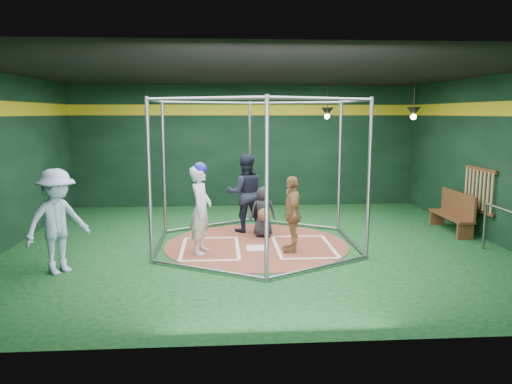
{
  "coord_description": "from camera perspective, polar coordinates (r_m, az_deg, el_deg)",
  "views": [
    {
      "loc": [
        -0.71,
        -10.04,
        2.71
      ],
      "look_at": [
        0.0,
        0.1,
        1.1
      ],
      "focal_mm": 35.0,
      "sensor_mm": 36.0,
      "label": 1
    }
  ],
  "objects": [
    {
      "name": "batter_box_right",
      "position": [
        10.29,
        5.45,
        -6.22
      ],
      "size": [
        1.17,
        1.77,
        0.01
      ],
      "color": "white",
      "rests_on": "clay_disc"
    },
    {
      "name": "batter_figure",
      "position": [
        9.69,
        -6.33,
        -1.85
      ],
      "size": [
        0.54,
        0.7,
        1.78
      ],
      "color": "silver",
      "rests_on": "clay_disc"
    },
    {
      "name": "visitor_leopard",
      "position": [
        9.79,
        4.16,
        -2.52
      ],
      "size": [
        0.41,
        0.89,
        1.5
      ],
      "primitive_type": "imported",
      "rotation": [
        0.0,
        0.0,
        -1.62
      ],
      "color": "tan",
      "rests_on": "clay_disc"
    },
    {
      "name": "dugout_bench",
      "position": [
        12.33,
        21.7,
        -2.09
      ],
      "size": [
        0.37,
        1.59,
        0.93
      ],
      "color": "brown",
      "rests_on": "ground"
    },
    {
      "name": "batter_box_left",
      "position": [
        10.16,
        -5.25,
        -6.42
      ],
      "size": [
        1.17,
        1.77,
        0.01
      ],
      "color": "white",
      "rests_on": "clay_disc"
    },
    {
      "name": "pendant_lamp_near",
      "position": [
        13.95,
        8.13,
        9.04
      ],
      "size": [
        0.34,
        0.34,
        0.9
      ],
      "color": "black",
      "rests_on": "room_shell"
    },
    {
      "name": "steel_railing",
      "position": [
        10.54,
        26.08,
        -3.28
      ],
      "size": [
        0.05,
        1.1,
        0.95
      ],
      "color": "gray",
      "rests_on": "ground"
    },
    {
      "name": "batting_cage",
      "position": [
        10.14,
        0.04,
        2.15
      ],
      "size": [
        4.05,
        4.67,
        3.0
      ],
      "color": "gray",
      "rests_on": "ground"
    },
    {
      "name": "catcher_figure",
      "position": [
        10.95,
        0.81,
        -2.28
      ],
      "size": [
        0.56,
        0.58,
        1.11
      ],
      "color": "black",
      "rests_on": "clay_disc"
    },
    {
      "name": "home_plate",
      "position": [
        10.13,
        0.16,
        -6.41
      ],
      "size": [
        0.43,
        0.43,
        0.01
      ],
      "primitive_type": "cube",
      "color": "white",
      "rests_on": "clay_disc"
    },
    {
      "name": "umpire",
      "position": [
        11.39,
        -1.25,
        -0.12
      ],
      "size": [
        0.93,
        0.75,
        1.79
      ],
      "primitive_type": "imported",
      "rotation": [
        0.0,
        0.0,
        3.23
      ],
      "color": "black",
      "rests_on": "clay_disc"
    },
    {
      "name": "clay_disc",
      "position": [
        10.42,
        0.04,
        -6.04
      ],
      "size": [
        3.8,
        3.8,
        0.01
      ],
      "primitive_type": "cylinder",
      "color": "brown",
      "rests_on": "ground"
    },
    {
      "name": "bystander_blue",
      "position": [
        9.1,
        -21.78,
        -3.15
      ],
      "size": [
        1.27,
        1.3,
        1.79
      ],
      "primitive_type": "imported",
      "rotation": [
        0.0,
        0.0,
        0.83
      ],
      "color": "#AEC0E6",
      "rests_on": "ground"
    },
    {
      "name": "pendant_lamp_far",
      "position": [
        12.93,
        17.57,
        8.73
      ],
      "size": [
        0.34,
        0.34,
        0.9
      ],
      "color": "black",
      "rests_on": "room_shell"
    },
    {
      "name": "room_shell",
      "position": [
        10.12,
        0.04,
        3.58
      ],
      "size": [
        10.1,
        9.1,
        3.53
      ],
      "color": "#0C3816",
      "rests_on": "ground"
    },
    {
      "name": "bat_rack",
      "position": [
        11.98,
        24.11,
        0.25
      ],
      "size": [
        0.07,
        1.25,
        0.98
      ],
      "color": "brown",
      "rests_on": "room_shell"
    }
  ]
}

